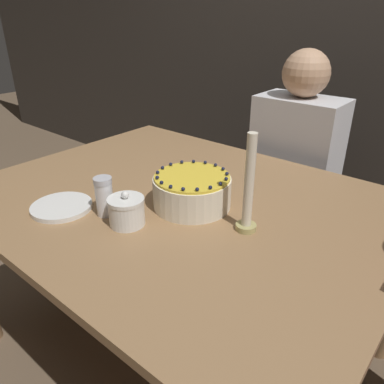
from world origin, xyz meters
The scene contains 9 objects.
ground_plane centered at (0.00, 0.00, 0.00)m, with size 12.00×12.00×0.00m, color brown.
wall_behind centered at (0.00, 1.40, 1.30)m, with size 8.00×0.05×2.60m.
dining_table centered at (0.00, 0.00, 0.64)m, with size 1.48×1.14×0.73m.
cake centered at (0.08, -0.02, 0.79)m, with size 0.26×0.26×0.12m.
sugar_bowl centered at (0.00, -0.24, 0.78)m, with size 0.11×0.11×0.11m.
sugar_shaker centered at (-0.10, -0.25, 0.80)m, with size 0.06×0.06×0.13m.
plate_stack centered at (-0.24, -0.32, 0.74)m, with size 0.20×0.20×0.02m.
candle centered at (0.30, -0.03, 0.86)m, with size 0.06×0.06×0.30m.
person_man_blue_shirt centered at (0.08, 0.77, 0.52)m, with size 0.40×0.34×1.19m.
Camera 1 is at (0.80, -0.88, 1.34)m, focal length 35.00 mm.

